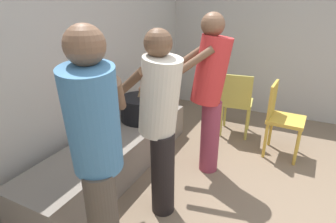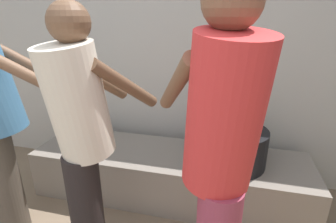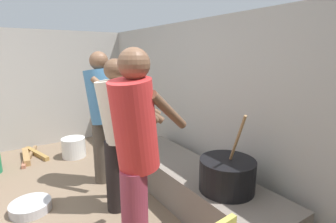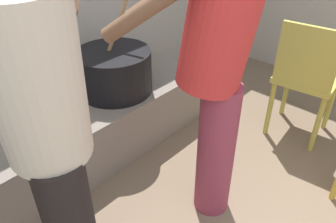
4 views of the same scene
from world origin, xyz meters
name	(u,v)px [view 2 (image 2 of 4)]	position (x,y,z in m)	size (l,w,h in m)	color
block_enclosure_rear	(158,70)	(0.00, 2.34, 1.01)	(5.76, 0.20, 2.02)	#ADA8A0
hearth_ledge	(169,174)	(0.24, 1.82, 0.20)	(2.29, 0.60, 0.41)	slate
cooking_pot_main	(233,146)	(0.75, 1.81, 0.55)	(0.50, 0.50, 0.74)	black
cook_in_cream_shirt	(82,131)	(-0.09, 1.11, 0.90)	(0.56, 0.73, 1.57)	black
cook_in_red_shirt	(221,153)	(0.67, 0.95, 0.95)	(0.59, 0.75, 1.66)	#8C3347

